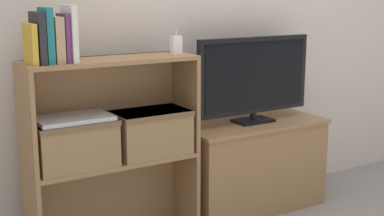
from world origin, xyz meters
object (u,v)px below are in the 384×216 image
(tv_stand, at_px, (252,165))
(book_charcoal, at_px, (38,38))
(baby_monitor, at_px, (176,45))
(book_teal, at_px, (46,35))
(book_tan, at_px, (56,40))
(tv, at_px, (254,77))
(book_plum, at_px, (64,38))
(book_mustard, at_px, (30,44))
(book_ivory, at_px, (70,34))
(storage_basket_left, at_px, (74,142))
(laptop, at_px, (73,118))
(storage_basket_right, at_px, (151,130))

(tv_stand, bearing_deg, book_charcoal, -176.37)
(baby_monitor, bearing_deg, book_teal, -177.51)
(tv_stand, bearing_deg, book_tan, -176.12)
(book_teal, bearing_deg, book_tan, -0.00)
(tv, bearing_deg, book_plum, -176.08)
(book_mustard, relative_size, book_ivory, 0.70)
(book_tan, bearing_deg, storage_basket_left, 11.76)
(tv_stand, distance_m, baby_monitor, 0.90)
(book_plum, height_order, storage_basket_left, book_plum)
(tv, bearing_deg, storage_basket_left, -176.68)
(tv, xyz_separation_m, baby_monitor, (-0.53, -0.05, 0.21))
(book_mustard, height_order, book_charcoal, book_charcoal)
(tv_stand, height_order, storage_basket_left, storage_basket_left)
(book_ivory, bearing_deg, tv, 4.02)
(laptop, bearing_deg, storage_basket_right, 0.00)
(book_mustard, xyz_separation_m, laptop, (0.17, 0.01, -0.34))
(book_teal, xyz_separation_m, book_tan, (0.04, -0.00, -0.02))
(book_charcoal, xyz_separation_m, laptop, (0.14, 0.01, -0.37))
(book_mustard, height_order, book_tan, book_tan)
(book_mustard, distance_m, book_teal, 0.08)
(book_teal, height_order, book_plum, book_teal)
(baby_monitor, bearing_deg, book_mustard, -177.75)
(baby_monitor, relative_size, laptop, 0.35)
(tv_stand, xyz_separation_m, book_tan, (-1.13, -0.08, 0.78))
(book_mustard, distance_m, storage_basket_left, 0.48)
(tv_stand, xyz_separation_m, storage_basket_left, (-1.07, -0.06, 0.31))
(tv, height_order, storage_basket_right, tv)
(book_mustard, xyz_separation_m, storage_basket_right, (0.56, 0.01, -0.45))
(tv, bearing_deg, book_mustard, -176.54)
(storage_basket_left, bearing_deg, tv, 3.32)
(baby_monitor, height_order, laptop, baby_monitor)
(tv_stand, height_order, book_charcoal, book_charcoal)
(tv_stand, height_order, book_ivory, book_ivory)
(book_ivory, height_order, storage_basket_left, book_ivory)
(tv, xyz_separation_m, book_tan, (-1.13, -0.08, 0.26))
(book_ivory, relative_size, baby_monitor, 2.07)
(book_mustard, relative_size, book_charcoal, 0.79)
(tv_stand, xyz_separation_m, storage_basket_right, (-0.68, -0.06, 0.31))
(tv_stand, relative_size, tv, 1.16)
(book_teal, xyz_separation_m, storage_basket_right, (0.49, 0.01, -0.48))
(tv, xyz_separation_m, book_teal, (-1.17, -0.08, 0.28))
(book_ivory, height_order, laptop, book_ivory)
(tv_stand, relative_size, book_tan, 4.33)
(tv_stand, bearing_deg, storage_basket_right, -174.66)
(tv, relative_size, book_mustard, 4.30)
(book_tan, relative_size, book_plum, 0.94)
(book_mustard, bearing_deg, book_plum, 0.00)
(storage_basket_right, bearing_deg, book_tan, -178.33)
(baby_monitor, height_order, storage_basket_right, baby_monitor)
(book_ivory, bearing_deg, storage_basket_left, 81.56)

